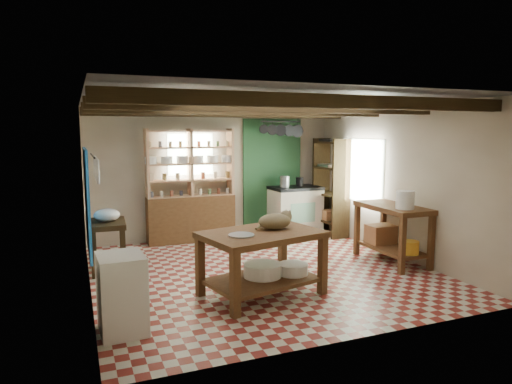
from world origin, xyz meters
name	(u,v)px	position (x,y,z in m)	size (l,w,h in m)	color
floor	(262,272)	(0.00, 0.00, -0.01)	(5.00, 5.00, 0.02)	maroon
ceiling	(262,101)	(0.00, 0.00, 2.60)	(5.00, 5.00, 0.02)	#4C4C52
wall_back	(215,174)	(0.00, 2.50, 1.30)	(5.00, 0.04, 2.60)	#BDB098
wall_front	(357,217)	(0.00, -2.50, 1.30)	(5.00, 0.04, 2.60)	#BDB098
wall_left	(86,197)	(-2.50, 0.00, 1.30)	(0.04, 5.00, 2.60)	#BDB098
wall_right	(397,181)	(2.50, 0.00, 1.30)	(0.04, 5.00, 2.60)	#BDB098
ceiling_beams	(262,109)	(0.00, 0.00, 2.48)	(5.00, 3.80, 0.15)	#352612
blue_wall_patch	(87,202)	(-2.47, 0.90, 1.10)	(0.04, 1.40, 1.60)	#175FB1
green_wall_patch	(272,174)	(1.25, 2.47, 1.25)	(1.30, 0.04, 2.30)	#1B4524
window_back	(190,154)	(-0.50, 2.48, 1.70)	(0.90, 0.02, 0.80)	silver
window_right	(362,171)	(2.48, 1.00, 1.40)	(0.02, 1.30, 1.20)	silver
utensil_rail	(93,167)	(-2.44, -1.20, 1.78)	(0.06, 0.90, 0.28)	black
pot_rack	(281,130)	(1.25, 2.05, 2.18)	(0.86, 0.12, 0.36)	black
shelving_unit	(191,186)	(-0.55, 2.31, 1.10)	(1.70, 0.34, 2.20)	tan
tall_rack	(331,187)	(2.28, 1.80, 1.00)	(0.40, 0.86, 2.00)	#352612
work_table	(262,263)	(-0.40, -0.93, 0.43)	(1.51, 1.01, 0.85)	brown
stove	(295,210)	(1.64, 2.15, 0.50)	(1.02, 0.69, 1.00)	#EEE5CE
prep_table	(108,246)	(-2.20, 0.91, 0.39)	(0.53, 0.77, 0.78)	#352612
white_cabinet	(122,294)	(-2.22, -1.41, 0.43)	(0.47, 0.57, 0.85)	white
right_counter	(392,234)	(2.18, -0.32, 0.48)	(0.67, 1.33, 0.95)	brown
cat	(275,221)	(-0.16, -0.83, 0.96)	(0.45, 0.34, 0.20)	olive
steel_tray	(241,235)	(-0.73, -1.06, 0.86)	(0.33, 0.33, 0.02)	#A6A6AE
basin_large	(263,270)	(-0.36, -0.87, 0.31)	(0.51, 0.51, 0.18)	white
basin_small	(293,269)	(0.07, -0.93, 0.30)	(0.41, 0.41, 0.14)	white
kettle_left	(285,182)	(1.39, 2.14, 1.12)	(0.20, 0.20, 0.23)	#A6A6AE
kettle_right	(299,182)	(1.74, 2.15, 1.10)	(0.15, 0.15, 0.19)	black
enamel_bowl	(107,215)	(-2.20, 0.91, 0.88)	(0.39, 0.39, 0.20)	white
white_bucket	(405,200)	(2.13, -0.67, 1.09)	(0.28, 0.28, 0.28)	white
wicker_basket	(381,234)	(2.18, -0.02, 0.41)	(0.45, 0.36, 0.31)	#9A633E
yellow_tub	(410,247)	(2.17, -0.77, 0.35)	(0.28, 0.28, 0.20)	gold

